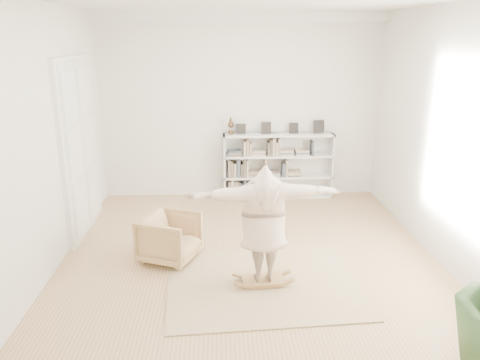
% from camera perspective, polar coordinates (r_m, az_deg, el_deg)
% --- Properties ---
extents(floor, '(6.00, 6.00, 0.00)m').
position_cam_1_polar(floor, '(7.00, 1.20, -9.64)').
color(floor, '#9B6F50').
rests_on(floor, ground).
extents(room_shell, '(6.00, 6.00, 6.00)m').
position_cam_1_polar(room_shell, '(9.19, 0.08, 19.39)').
color(room_shell, silver).
rests_on(room_shell, floor).
extents(doors, '(0.09, 1.78, 2.92)m').
position_cam_1_polar(doors, '(8.06, -18.96, 3.66)').
color(doors, white).
rests_on(doors, floor).
extents(bookshelf, '(2.20, 0.35, 1.64)m').
position_cam_1_polar(bookshelf, '(9.46, 4.62, 1.67)').
color(bookshelf, silver).
rests_on(bookshelf, floor).
extents(armchair, '(0.98, 0.97, 0.69)m').
position_cam_1_polar(armchair, '(6.92, -8.56, -6.97)').
color(armchair, tan).
rests_on(armchair, floor).
extents(rug, '(2.63, 2.16, 0.02)m').
position_cam_1_polar(rug, '(6.35, 2.81, -12.56)').
color(rug, tan).
rests_on(rug, floor).
extents(rocker_board, '(0.57, 0.36, 0.12)m').
position_cam_1_polar(rocker_board, '(6.31, 2.82, -12.07)').
color(rocker_board, olive).
rests_on(rocker_board, rug).
extents(person, '(1.93, 0.64, 1.55)m').
position_cam_1_polar(person, '(5.95, 2.93, -5.01)').
color(person, beige).
rests_on(person, rocker_board).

